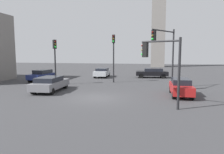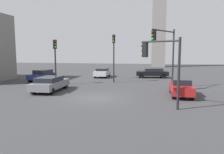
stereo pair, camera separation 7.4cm
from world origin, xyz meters
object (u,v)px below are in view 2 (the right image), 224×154
Objects in this scene: car_5 at (152,73)px; car_2 at (181,87)px; traffic_light_2 at (114,50)px; traffic_light_0 at (160,58)px; traffic_light_3 at (165,46)px; car_0 at (42,75)px; traffic_light_1 at (55,54)px; car_4 at (50,83)px; car_1 at (102,72)px.

car_2 is at bearing 95.76° from car_5.
traffic_light_2 reaches higher than car_5.
traffic_light_3 is at bearing -70.74° from traffic_light_0.
car_0 is at bearing 20.25° from car_5.
car_5 is at bearing 74.85° from traffic_light_1.
car_2 is 11.84m from car_4.
traffic_light_2 is 9.03m from car_4.
car_0 is at bearing 175.72° from traffic_light_1.
car_2 is at bearing 36.57° from car_1.
car_4 is at bearing -12.08° from car_1.
traffic_light_3 reaches higher than car_2.
car_1 is 15.53m from car_2.
car_5 is (13.90, 6.50, -0.03)m from car_0.
traffic_light_1 is 9.47m from car_1.
traffic_light_0 reaches higher than car_2.
traffic_light_3 is 1.23× the size of car_4.
traffic_light_2 is at bearing 62.01° from traffic_light_1.
traffic_light_1 is at bearing 16.14° from car_4.
car_2 reaches higher than car_4.
car_4 is at bearing 48.78° from car_5.
traffic_light_2 reaches higher than car_4.
traffic_light_2 is at bearing 25.12° from car_1.
traffic_light_0 is at bearing 29.44° from traffic_light_3.
car_5 is at bearing -39.07° from car_4.
car_1 is at bearing -102.50° from traffic_light_3.
car_2 is at bearing 43.16° from traffic_light_2.
car_1 is 0.87× the size of car_5.
traffic_light_3 is at bearing 40.43° from car_1.
traffic_light_1 is at bearing -24.21° from car_1.
traffic_light_1 reaches higher than traffic_light_0.
traffic_light_3 reaches higher than car_5.
car_5 is at bearing -63.83° from traffic_light_0.
traffic_light_0 is 13.60m from traffic_light_1.
traffic_light_1 reaches higher than car_2.
car_0 is at bearing -50.56° from car_1.
traffic_light_3 is at bearing -76.89° from car_4.
car_4 is at bearing -37.51° from traffic_light_2.
car_0 reaches higher than car_5.
car_2 is (1.88, 3.97, -2.48)m from traffic_light_0.
car_4 is (4.44, -6.33, -0.04)m from car_0.
car_1 is 1.03× the size of car_2.
traffic_light_3 is at bearing -156.36° from car_2.
traffic_light_0 is at bearing 86.88° from car_5.
traffic_light_3 reaches higher than traffic_light_0.
traffic_light_0 is 18.05m from car_1.
car_4 is (-11.84, -0.10, -0.03)m from car_2.
car_1 is (-8.51, 9.17, -3.53)m from traffic_light_3.
traffic_light_3 reaches higher than car_0.
car_0 is at bearing -89.08° from traffic_light_2.
traffic_light_1 reaches higher than car_5.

